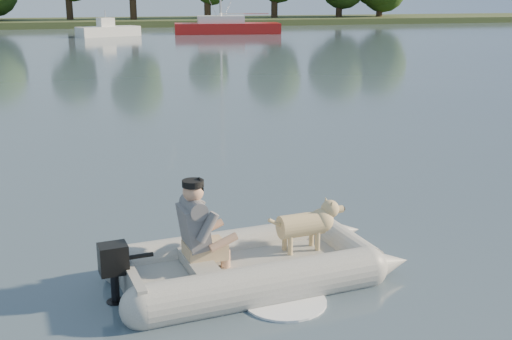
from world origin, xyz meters
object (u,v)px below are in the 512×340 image
object	(u,v)px
motorboat	(108,24)
man	(196,223)
dinghy	(254,232)
sailboat	(226,27)
dog	(301,229)

from	to	relation	value
motorboat	man	bearing A→B (deg)	-114.05
dinghy	sailboat	xyz separation A→B (m)	(10.12, 44.99, -0.07)
motorboat	sailboat	size ratio (longest dim) A/B	0.41
dinghy	sailboat	size ratio (longest dim) A/B	0.39
man	motorboat	bearing A→B (deg)	81.72
dinghy	dog	distance (m)	0.65
dinghy	dog	world-z (taller)	dinghy
motorboat	sailboat	bearing A→B (deg)	-18.58
man	sailboat	world-z (taller)	sailboat
dinghy	sailboat	distance (m)	46.12
dog	motorboat	world-z (taller)	motorboat
motorboat	sailboat	distance (m)	9.40
man	sailboat	bearing A→B (deg)	70.07
sailboat	dog	bearing A→B (deg)	-94.05
dog	sailboat	bearing A→B (deg)	71.63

